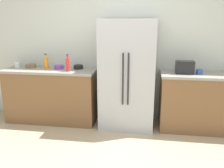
{
  "coord_description": "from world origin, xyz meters",
  "views": [
    {
      "loc": [
        0.47,
        -2.25,
        1.73
      ],
      "look_at": [
        0.06,
        0.46,
        0.99
      ],
      "focal_mm": 38.15,
      "sensor_mm": 36.0,
      "label": 1
    }
  ],
  "objects": [
    {
      "name": "counter_left",
      "position": [
        -1.15,
        1.52,
        0.46
      ],
      "size": [
        1.57,
        0.59,
        0.92
      ],
      "color": "brown",
      "rests_on": "ground_plane"
    },
    {
      "name": "bottle_a",
      "position": [
        -1.23,
        1.55,
        1.02
      ],
      "size": [
        0.08,
        0.08,
        0.26
      ],
      "color": "orange",
      "rests_on": "counter_left"
    },
    {
      "name": "counter_right",
      "position": [
        1.49,
        1.52,
        0.46
      ],
      "size": [
        1.6,
        0.59,
        0.92
      ],
      "color": "brown",
      "rests_on": "ground_plane"
    },
    {
      "name": "toaster",
      "position": [
        1.05,
        1.49,
        1.02
      ],
      "size": [
        0.28,
        0.15,
        0.2
      ],
      "primitive_type": "cube",
      "color": "black",
      "rests_on": "counter_right"
    },
    {
      "name": "kitchen_back_panel",
      "position": [
        0.0,
        1.87,
        1.4
      ],
      "size": [
        5.25,
        0.1,
        2.8
      ],
      "primitive_type": "cube",
      "color": "silver",
      "rests_on": "ground_plane"
    },
    {
      "name": "bowl_b",
      "position": [
        -1.54,
        1.61,
        0.95
      ],
      "size": [
        0.18,
        0.18,
        0.06
      ],
      "primitive_type": "cylinder",
      "color": "brown",
      "rests_on": "counter_left"
    },
    {
      "name": "bowl_c",
      "position": [
        -0.69,
        1.62,
        0.96
      ],
      "size": [
        0.16,
        0.16,
        0.06
      ],
      "primitive_type": "cylinder",
      "color": "black",
      "rests_on": "counter_left"
    },
    {
      "name": "bowl_a",
      "position": [
        -1.02,
        1.59,
        0.95
      ],
      "size": [
        0.16,
        0.16,
        0.06
      ],
      "primitive_type": "cylinder",
      "color": "purple",
      "rests_on": "counter_left"
    },
    {
      "name": "cup_b",
      "position": [
        -1.77,
        1.55,
        0.97
      ],
      "size": [
        0.09,
        0.09,
        0.1
      ],
      "primitive_type": "cylinder",
      "color": "white",
      "rests_on": "counter_left"
    },
    {
      "name": "refrigerator",
      "position": [
        0.16,
        1.49,
        0.88
      ],
      "size": [
        0.87,
        0.63,
        1.75
      ],
      "color": "#B2B5BA",
      "rests_on": "ground_plane"
    },
    {
      "name": "cup_c",
      "position": [
        1.27,
        1.5,
        0.96
      ],
      "size": [
        0.09,
        0.09,
        0.07
      ],
      "primitive_type": "cylinder",
      "color": "blue",
      "rests_on": "counter_right"
    },
    {
      "name": "bottle_b",
      "position": [
        -0.79,
        1.39,
        1.04
      ],
      "size": [
        0.07,
        0.07,
        0.28
      ],
      "color": "red",
      "rests_on": "counter_left"
    }
  ]
}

